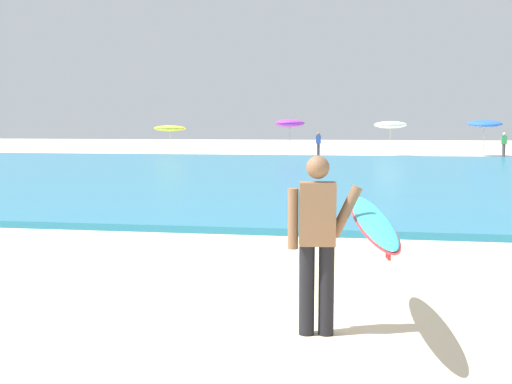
# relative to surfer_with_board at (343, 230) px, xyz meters

# --- Properties ---
(ground_plane) EXTENTS (160.00, 160.00, 0.00)m
(ground_plane) POSITION_rel_surfer_with_board_xyz_m (-2.16, 0.28, -1.03)
(ground_plane) COLOR beige
(sea) EXTENTS (120.00, 28.00, 0.14)m
(sea) POSITION_rel_surfer_with_board_xyz_m (-2.16, 19.16, -0.96)
(sea) COLOR teal
(sea) RESTS_ON ground
(surfer_with_board) EXTENTS (1.09, 2.33, 1.73)m
(surfer_with_board) POSITION_rel_surfer_with_board_xyz_m (0.00, 0.00, 0.00)
(surfer_with_board) COLOR black
(surfer_with_board) RESTS_ON ground
(beach_umbrella_0) EXTENTS (2.19, 2.19, 2.04)m
(beach_umbrella_0) POSITION_rel_surfer_with_board_xyz_m (-12.49, 34.62, 0.79)
(beach_umbrella_0) COLOR beige
(beach_umbrella_0) RESTS_ON ground
(beach_umbrella_1) EXTENTS (1.95, 1.96, 2.45)m
(beach_umbrella_1) POSITION_rel_surfer_with_board_xyz_m (-4.25, 34.57, 1.12)
(beach_umbrella_1) COLOR beige
(beach_umbrella_1) RESTS_ON ground
(beach_umbrella_2) EXTENTS (2.13, 2.14, 2.31)m
(beach_umbrella_2) POSITION_rel_surfer_with_board_xyz_m (2.28, 35.30, 1.02)
(beach_umbrella_2) COLOR beige
(beach_umbrella_2) RESTS_ON ground
(beach_umbrella_3) EXTENTS (2.25, 2.28, 2.46)m
(beach_umbrella_3) POSITION_rel_surfer_with_board_xyz_m (8.38, 36.43, 1.10)
(beach_umbrella_3) COLOR beige
(beach_umbrella_3) RESTS_ON ground
(beachgoer_near_row_left) EXTENTS (0.32, 0.20, 1.58)m
(beachgoer_near_row_left) POSITION_rel_surfer_with_board_xyz_m (-2.34, 34.30, -0.18)
(beachgoer_near_row_left) COLOR #383842
(beachgoer_near_row_left) RESTS_ON ground
(beachgoer_near_row_mid) EXTENTS (0.32, 0.20, 1.58)m
(beachgoer_near_row_mid) POSITION_rel_surfer_with_board_xyz_m (9.30, 34.89, -0.18)
(beachgoer_near_row_mid) COLOR #383842
(beachgoer_near_row_mid) RESTS_ON ground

